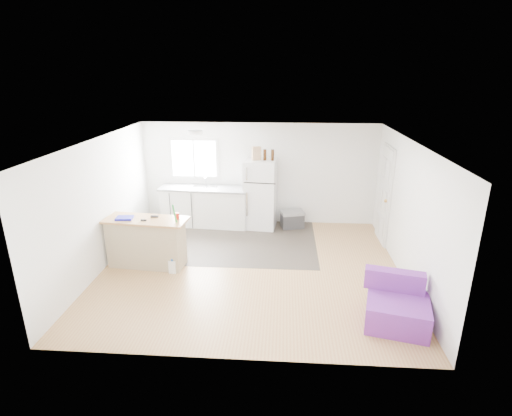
{
  "coord_description": "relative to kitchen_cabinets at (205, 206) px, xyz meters",
  "views": [
    {
      "loc": [
        0.57,
        -6.69,
        3.53
      ],
      "look_at": [
        0.05,
        0.7,
        0.96
      ],
      "focal_mm": 28.0,
      "sensor_mm": 36.0,
      "label": 1
    }
  ],
  "objects": [
    {
      "name": "tool_b",
      "position": [
        -0.68,
        -2.26,
        0.48
      ],
      "size": [
        0.1,
        0.05,
        0.03
      ],
      "primitive_type": "cube",
      "rotation": [
        0.0,
        0.0,
        -0.08
      ],
      "color": "black",
      "rests_on": "peninsula"
    },
    {
      "name": "cleaner_jug",
      "position": [
        -0.14,
        -2.45,
        -0.35
      ],
      "size": [
        0.14,
        0.1,
        0.29
      ],
      "rotation": [
        0.0,
        0.0,
        -0.09
      ],
      "color": "white",
      "rests_on": "floor"
    },
    {
      "name": "bottle_right",
      "position": [
        1.59,
        -0.07,
        1.26
      ],
      "size": [
        0.08,
        0.08,
        0.25
      ],
      "primitive_type": "cylinder",
      "rotation": [
        0.0,
        0.0,
        0.08
      ],
      "color": "#391E0A",
      "rests_on": "refrigerator"
    },
    {
      "name": "cardboard_box",
      "position": [
        1.23,
        -0.04,
        1.29
      ],
      "size": [
        0.22,
        0.16,
        0.3
      ],
      "primitive_type": "cube",
      "rotation": [
        0.0,
        0.0,
        0.31
      ],
      "color": "tan",
      "rests_on": "refrigerator"
    },
    {
      "name": "peninsula",
      "position": [
        -0.7,
        -2.16,
        0.0
      ],
      "size": [
        1.58,
        0.73,
        0.94
      ],
      "rotation": [
        0.0,
        0.0,
        -0.1
      ],
      "color": "tan",
      "rests_on": "floor"
    },
    {
      "name": "purple_seat",
      "position": [
        3.54,
        -3.71,
        -0.21
      ],
      "size": [
        1.03,
        1.0,
        0.71
      ],
      "rotation": [
        0.0,
        0.0,
        -0.23
      ],
      "color": "#772E98",
      "rests_on": "floor"
    },
    {
      "name": "mop",
      "position": [
        -0.14,
        -2.3,
        -0.24
      ],
      "size": [
        0.25,
        0.36,
        1.3
      ],
      "rotation": [
        0.0,
        0.0,
        -0.25
      ],
      "color": "green",
      "rests_on": "floor"
    },
    {
      "name": "window",
      "position": [
        -0.28,
        0.31,
        1.08
      ],
      "size": [
        1.18,
        0.06,
        0.98
      ],
      "color": "white",
      "rests_on": "back_wall"
    },
    {
      "name": "cooler",
      "position": [
        2.07,
        -0.03,
        -0.27
      ],
      "size": [
        0.61,
        0.49,
        0.41
      ],
      "rotation": [
        0.0,
        0.0,
        0.27
      ],
      "color": "#323235",
      "rests_on": "floor"
    },
    {
      "name": "bottle_left",
      "position": [
        1.42,
        -0.07,
        1.26
      ],
      "size": [
        0.08,
        0.08,
        0.25
      ],
      "primitive_type": "cylinder",
      "rotation": [
        0.0,
        0.0,
        0.1
      ],
      "color": "#391E0A",
      "rests_on": "refrigerator"
    },
    {
      "name": "vinyl_zone",
      "position": [
        0.54,
        -0.93,
        -0.47
      ],
      "size": [
        4.05,
        2.5,
        0.0
      ],
      "primitive_type": "cube",
      "color": "#322B25",
      "rests_on": "floor"
    },
    {
      "name": "interior_door",
      "position": [
        3.99,
        -0.63,
        0.54
      ],
      "size": [
        0.11,
        0.92,
        2.1
      ],
      "color": "white",
      "rests_on": "right_wall"
    },
    {
      "name": "ceiling_fixture",
      "position": [
        0.07,
        -0.98,
        1.89
      ],
      "size": [
        0.3,
        0.3,
        0.07
      ],
      "primitive_type": "cylinder",
      "color": "white",
      "rests_on": "ceiling"
    },
    {
      "name": "red_cup",
      "position": [
        -0.09,
        -2.12,
        0.52
      ],
      "size": [
        0.08,
        0.08,
        0.12
      ],
      "primitive_type": "cylinder",
      "rotation": [
        0.0,
        0.0,
        -0.0
      ],
      "color": "red",
      "rests_on": "peninsula"
    },
    {
      "name": "tool_a",
      "position": [
        -0.53,
        -2.06,
        0.48
      ],
      "size": [
        0.14,
        0.06,
        0.03
      ],
      "primitive_type": "cube",
      "rotation": [
        0.0,
        0.0,
        0.07
      ],
      "color": "black",
      "rests_on": "peninsula"
    },
    {
      "name": "refrigerator",
      "position": [
        1.32,
        -0.03,
        0.33
      ],
      "size": [
        0.78,
        0.75,
        1.61
      ],
      "rotation": [
        0.0,
        0.0,
        -0.1
      ],
      "color": "white",
      "rests_on": "floor"
    },
    {
      "name": "room",
      "position": [
        1.27,
        -2.18,
        0.72
      ],
      "size": [
        5.51,
        5.01,
        2.41
      ],
      "color": "#AD7648",
      "rests_on": "ground"
    },
    {
      "name": "blue_tray",
      "position": [
        -1.06,
        -2.18,
        0.48
      ],
      "size": [
        0.32,
        0.25,
        0.04
      ],
      "primitive_type": "cube",
      "rotation": [
        0.0,
        0.0,
        0.1
      ],
      "color": "#1213AE",
      "rests_on": "peninsula"
    },
    {
      "name": "kitchen_cabinets",
      "position": [
        0.0,
        0.0,
        0.0
      ],
      "size": [
        2.13,
        0.79,
        1.21
      ],
      "rotation": [
        0.0,
        0.0,
        -0.07
      ],
      "color": "white",
      "rests_on": "floor"
    }
  ]
}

